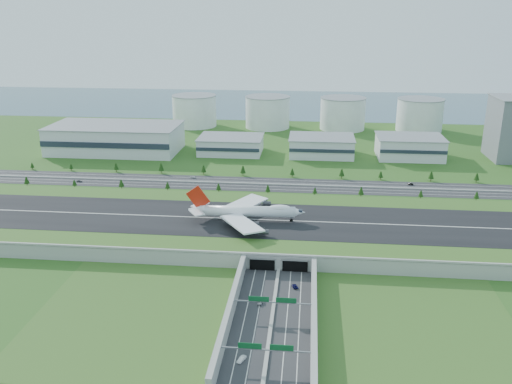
# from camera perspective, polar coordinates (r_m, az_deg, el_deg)

# --- Properties ---
(ground) EXTENTS (1200.00, 1200.00, 0.00)m
(ground) POSITION_cam_1_polar(r_m,az_deg,el_deg) (329.89, 2.92, -4.34)
(ground) COLOR #284816
(ground) RESTS_ON ground
(airfield_deck) EXTENTS (520.00, 100.00, 9.20)m
(airfield_deck) POSITION_cam_1_polar(r_m,az_deg,el_deg) (328.23, 2.93, -3.68)
(airfield_deck) COLOR gray
(airfield_deck) RESTS_ON ground
(underpass_road) EXTENTS (38.80, 120.40, 8.00)m
(underpass_road) POSITION_cam_1_polar(r_m,az_deg,el_deg) (239.78, 1.65, -12.85)
(underpass_road) COLOR #28282B
(underpass_road) RESTS_ON ground
(sign_gantry_near) EXTENTS (38.70, 0.70, 9.80)m
(sign_gantry_near) POSITION_cam_1_polar(r_m,az_deg,el_deg) (241.73, 1.73, -11.59)
(sign_gantry_near) COLOR gray
(sign_gantry_near) RESTS_ON ground
(sign_gantry_far) EXTENTS (38.70, 0.70, 9.80)m
(sign_gantry_far) POSITION_cam_1_polar(r_m,az_deg,el_deg) (212.29, 1.02, -16.33)
(sign_gantry_far) COLOR gray
(sign_gantry_far) RESTS_ON ground
(north_expressway) EXTENTS (560.00, 36.00, 0.12)m
(north_expressway) POSITION_cam_1_polar(r_m,az_deg,el_deg) (418.93, 3.61, 0.72)
(north_expressway) COLOR #28282B
(north_expressway) RESTS_ON ground
(tree_row) EXTENTS (502.29, 48.49, 8.49)m
(tree_row) POSITION_cam_1_polar(r_m,az_deg,el_deg) (419.12, 5.08, 1.34)
(tree_row) COLOR #3D2819
(tree_row) RESTS_ON ground
(hangar_west) EXTENTS (120.00, 60.00, 25.00)m
(hangar_west) POSITION_cam_1_polar(r_m,az_deg,el_deg) (534.73, -14.55, 5.49)
(hangar_west) COLOR silver
(hangar_west) RESTS_ON ground
(hangar_mid_a) EXTENTS (58.00, 42.00, 15.00)m
(hangar_mid_a) POSITION_cam_1_polar(r_m,az_deg,el_deg) (513.47, -2.66, 4.96)
(hangar_mid_a) COLOR silver
(hangar_mid_a) RESTS_ON ground
(hangar_mid_b) EXTENTS (58.00, 42.00, 17.00)m
(hangar_mid_b) POSITION_cam_1_polar(r_m,az_deg,el_deg) (508.00, 6.90, 4.81)
(hangar_mid_b) COLOR silver
(hangar_mid_b) RESTS_ON ground
(hangar_mid_c) EXTENTS (58.00, 42.00, 19.00)m
(hangar_mid_c) POSITION_cam_1_polar(r_m,az_deg,el_deg) (515.75, 15.85, 4.56)
(hangar_mid_c) COLOR silver
(hangar_mid_c) RESTS_ON ground
(fuel_tank_a) EXTENTS (50.00, 50.00, 35.00)m
(fuel_tank_a) POSITION_cam_1_polar(r_m,az_deg,el_deg) (637.69, -6.49, 8.47)
(fuel_tank_a) COLOR silver
(fuel_tank_a) RESTS_ON ground
(fuel_tank_b) EXTENTS (50.00, 50.00, 35.00)m
(fuel_tank_b) POSITION_cam_1_polar(r_m,az_deg,el_deg) (625.38, 1.23, 8.39)
(fuel_tank_b) COLOR silver
(fuel_tank_b) RESTS_ON ground
(fuel_tank_c) EXTENTS (50.00, 50.00, 35.00)m
(fuel_tank_c) POSITION_cam_1_polar(r_m,az_deg,el_deg) (624.50, 9.10, 8.15)
(fuel_tank_c) COLOR silver
(fuel_tank_c) RESTS_ON ground
(fuel_tank_d) EXTENTS (50.00, 50.00, 35.00)m
(fuel_tank_d) POSITION_cam_1_polar(r_m,az_deg,el_deg) (635.10, 16.85, 7.76)
(fuel_tank_d) COLOR silver
(fuel_tank_d) RESTS_ON ground
(bay_water) EXTENTS (1200.00, 260.00, 0.06)m
(bay_water) POSITION_cam_1_polar(r_m,az_deg,el_deg) (794.08, 4.77, 9.24)
(bay_water) COLOR #365667
(bay_water) RESTS_ON ground
(boeing_747) EXTENTS (71.50, 67.47, 22.09)m
(boeing_747) POSITION_cam_1_polar(r_m,az_deg,el_deg) (324.24, -1.00, -2.03)
(boeing_747) COLOR white
(boeing_747) RESTS_ON airfield_deck
(car_0) EXTENTS (2.61, 5.17, 1.69)m
(car_0) POSITION_cam_1_polar(r_m,az_deg,el_deg) (254.24, 0.44, -11.50)
(car_0) COLOR #9D9CA1
(car_0) RESTS_ON ground
(car_1) EXTENTS (3.55, 5.12, 1.60)m
(car_1) POSITION_cam_1_polar(r_m,az_deg,el_deg) (218.28, -1.54, -17.17)
(car_1) COLOR white
(car_1) RESTS_ON ground
(car_2) EXTENTS (3.73, 5.26, 1.33)m
(car_2) POSITION_cam_1_polar(r_m,az_deg,el_deg) (268.39, 4.10, -9.86)
(car_2) COLOR #0C0D3E
(car_2) RESTS_ON ground
(car_4) EXTENTS (4.40, 2.03, 1.46)m
(car_4) POSITION_cam_1_polar(r_m,az_deg,el_deg) (447.99, -18.11, 1.11)
(car_4) COLOR #535357
(car_4) RESTS_ON ground
(car_5) EXTENTS (4.76, 2.01, 1.53)m
(car_5) POSITION_cam_1_polar(r_m,az_deg,el_deg) (434.87, 15.93, 0.81)
(car_5) COLOR black
(car_5) RESTS_ON ground
(car_7) EXTENTS (5.29, 3.53, 1.42)m
(car_7) POSITION_cam_1_polar(r_m,az_deg,el_deg) (438.56, -6.69, 1.56)
(car_7) COLOR silver
(car_7) RESTS_ON ground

